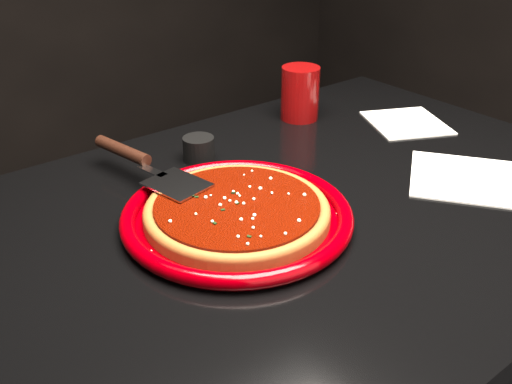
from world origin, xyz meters
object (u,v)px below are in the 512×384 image
at_px(pizza_server, 148,164).
at_px(ramekin, 199,149).
at_px(table, 286,375).
at_px(cup, 300,93).
at_px(plate, 237,215).

xyz_separation_m(pizza_server, ramekin, (0.12, 0.04, -0.02)).
bearing_deg(ramekin, table, -84.42).
height_order(table, ramekin, ramekin).
relative_size(table, pizza_server, 3.77).
relative_size(pizza_server, cup, 2.81).
bearing_deg(pizza_server, table, -64.51).
distance_m(table, ramekin, 0.46).
height_order(cup, ramekin, cup).
bearing_deg(plate, ramekin, 70.86).
distance_m(table, plate, 0.40).
bearing_deg(plate, cup, 35.94).
relative_size(plate, pizza_server, 1.10).
bearing_deg(plate, table, -7.52).
bearing_deg(pizza_server, plate, -86.99).
bearing_deg(table, plate, 172.48).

